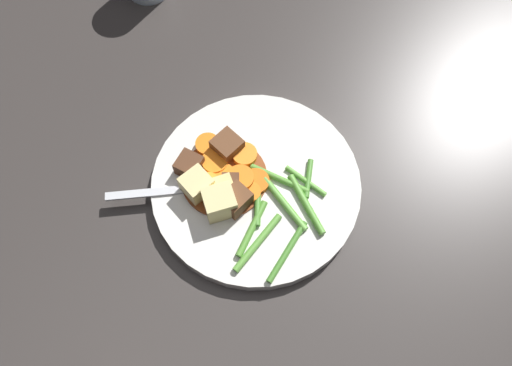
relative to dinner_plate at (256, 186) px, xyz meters
name	(u,v)px	position (x,y,z in m)	size (l,w,h in m)	color
ground_plane	(256,189)	(0.00, 0.00, -0.01)	(3.00, 3.00, 0.00)	#383330
dinner_plate	(256,186)	(0.00, 0.00, 0.00)	(0.26, 0.26, 0.02)	white
stew_sauce	(224,177)	(0.04, 0.01, 0.01)	(0.11, 0.11, 0.00)	brown
carrot_slice_0	(249,192)	(0.00, 0.02, 0.01)	(0.03, 0.03, 0.01)	orange
carrot_slice_1	(208,145)	(0.08, -0.02, 0.01)	(0.03, 0.03, 0.01)	orange
carrot_slice_2	(255,180)	(0.00, 0.00, 0.01)	(0.03, 0.03, 0.01)	orange
carrot_slice_3	(209,183)	(0.05, 0.03, 0.02)	(0.02, 0.02, 0.01)	orange
carrot_slice_4	(245,155)	(0.03, -0.03, 0.01)	(0.03, 0.03, 0.01)	orange
carrot_slice_5	(216,160)	(0.06, 0.00, 0.01)	(0.03, 0.03, 0.01)	orange
carrot_slice_6	(240,179)	(0.02, 0.01, 0.02)	(0.03, 0.03, 0.01)	orange
carrot_slice_7	(223,176)	(0.04, 0.01, 0.01)	(0.03, 0.03, 0.01)	orange
potato_chunk_0	(197,185)	(0.06, 0.04, 0.02)	(0.03, 0.03, 0.03)	#EAD68C
potato_chunk_1	(223,193)	(0.03, 0.03, 0.02)	(0.03, 0.03, 0.02)	#E5CC7A
potato_chunk_2	(220,202)	(0.02, 0.05, 0.03)	(0.04, 0.03, 0.04)	#EAD68C
meat_chunk_0	(189,165)	(0.08, 0.02, 0.02)	(0.03, 0.03, 0.02)	#56331E
meat_chunk_1	(227,146)	(0.05, -0.02, 0.02)	(0.03, 0.03, 0.02)	brown
meat_chunk_2	(231,184)	(0.02, 0.02, 0.02)	(0.02, 0.02, 0.02)	#56331E
meat_chunk_3	(236,200)	(0.01, 0.04, 0.02)	(0.03, 0.03, 0.03)	brown
green_bean_0	(279,179)	(-0.02, -0.02, 0.01)	(0.01, 0.01, 0.08)	#599E38
green_bean_1	(258,204)	(-0.01, 0.02, 0.01)	(0.01, 0.01, 0.06)	#4C8E33
green_bean_2	(306,181)	(-0.05, -0.03, 0.01)	(0.01, 0.01, 0.06)	#66AD42
green_bean_3	(258,243)	(-0.04, 0.07, 0.01)	(0.01, 0.01, 0.08)	#66AD42
green_bean_4	(308,179)	(-0.06, -0.03, 0.01)	(0.01, 0.01, 0.05)	#4C8E33
green_bean_5	(287,252)	(-0.07, 0.06, 0.01)	(0.01, 0.01, 0.08)	#4C8E33
green_bean_6	(252,229)	(-0.02, 0.06, 0.01)	(0.01, 0.01, 0.07)	#599E38
green_bean_7	(285,204)	(-0.04, 0.01, 0.01)	(0.01, 0.01, 0.08)	#66AD42
green_bean_8	(307,202)	(-0.07, 0.00, 0.01)	(0.01, 0.01, 0.08)	#599E38
fork	(183,190)	(0.07, 0.05, 0.01)	(0.16, 0.11, 0.00)	silver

